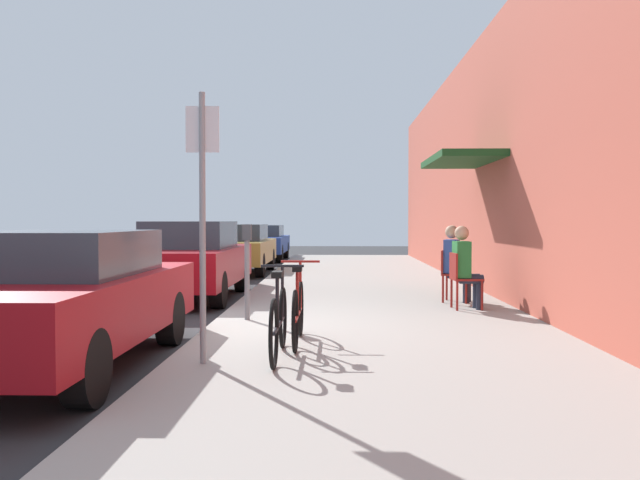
% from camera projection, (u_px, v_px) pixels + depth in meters
% --- Properties ---
extents(ground_plane, '(60.00, 60.00, 0.00)m').
position_uv_depth(ground_plane, '(206.00, 336.00, 8.72)').
color(ground_plane, '#2D2D30').
extents(sidewalk_slab, '(4.50, 32.00, 0.12)m').
position_uv_depth(sidewalk_slab, '(372.00, 311.00, 10.66)').
color(sidewalk_slab, '#9E9B93').
rests_on(sidewalk_slab, ground_plane).
extents(building_facade, '(1.40, 32.00, 5.12)m').
position_uv_depth(building_facade, '(526.00, 152.00, 10.54)').
color(building_facade, '#BC5442').
rests_on(building_facade, ground_plane).
extents(parked_car_0, '(1.80, 4.40, 1.39)m').
position_uv_depth(parked_car_0, '(59.00, 297.00, 6.79)').
color(parked_car_0, maroon).
rests_on(parked_car_0, ground_plane).
extents(parked_car_1, '(1.80, 4.40, 1.47)m').
position_uv_depth(parked_car_1, '(190.00, 259.00, 12.83)').
color(parked_car_1, maroon).
rests_on(parked_car_1, ground_plane).
extents(parked_car_2, '(1.80, 4.40, 1.38)m').
position_uv_depth(parked_car_2, '(237.00, 248.00, 19.00)').
color(parked_car_2, '#A58433').
rests_on(parked_car_2, ground_plane).
extents(parked_car_3, '(1.80, 4.40, 1.31)m').
position_uv_depth(parked_car_3, '(261.00, 242.00, 25.08)').
color(parked_car_3, navy).
rests_on(parked_car_3, ground_plane).
extents(parking_meter, '(0.12, 0.10, 1.32)m').
position_uv_depth(parking_meter, '(247.00, 264.00, 9.34)').
color(parking_meter, slate).
rests_on(parking_meter, sidewalk_slab).
extents(street_sign, '(0.32, 0.06, 2.60)m').
position_uv_depth(street_sign, '(202.00, 205.00, 6.49)').
color(street_sign, gray).
rests_on(street_sign, sidewalk_slab).
extents(bicycle_0, '(0.46, 1.71, 0.90)m').
position_uv_depth(bicycle_0, '(298.00, 312.00, 7.53)').
color(bicycle_0, black).
rests_on(bicycle_0, sidewalk_slab).
extents(bicycle_1, '(0.46, 1.71, 0.90)m').
position_uv_depth(bicycle_1, '(279.00, 322.00, 6.76)').
color(bicycle_1, black).
rests_on(bicycle_1, sidewalk_slab).
extents(cafe_chair_0, '(0.47, 0.47, 0.87)m').
position_uv_depth(cafe_chair_0, '(461.00, 277.00, 10.47)').
color(cafe_chair_0, maroon).
rests_on(cafe_chair_0, sidewalk_slab).
extents(seated_patron_0, '(0.44, 0.37, 1.29)m').
position_uv_depth(seated_patron_0, '(465.00, 264.00, 10.47)').
color(seated_patron_0, '#232838').
rests_on(seated_patron_0, sidewalk_slab).
extents(cafe_chair_1, '(0.56, 0.56, 0.87)m').
position_uv_depth(cafe_chair_1, '(451.00, 272.00, 11.41)').
color(cafe_chair_1, maroon).
rests_on(cafe_chair_1, sidewalk_slab).
extents(seated_patron_1, '(0.51, 0.47, 1.29)m').
position_uv_depth(seated_patron_1, '(455.00, 261.00, 11.38)').
color(seated_patron_1, '#232838').
rests_on(seated_patron_1, sidewalk_slab).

